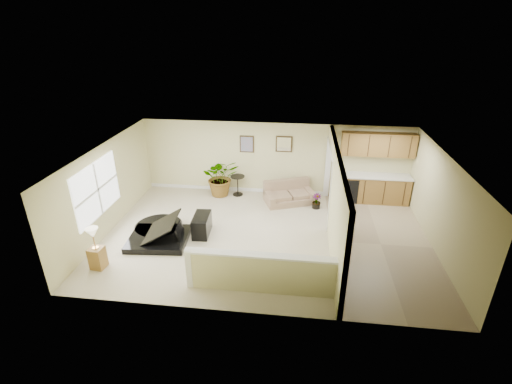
# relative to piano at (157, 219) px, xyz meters

# --- Properties ---
(floor) EXTENTS (9.00, 9.00, 0.00)m
(floor) POSITION_rel_piano_xyz_m (2.94, 0.42, -0.63)
(floor) COLOR #C3BA97
(floor) RESTS_ON ground
(back_wall) EXTENTS (9.00, 0.04, 2.50)m
(back_wall) POSITION_rel_piano_xyz_m (2.94, 3.42, 0.62)
(back_wall) COLOR #C7C188
(back_wall) RESTS_ON floor
(front_wall) EXTENTS (9.00, 0.04, 2.50)m
(front_wall) POSITION_rel_piano_xyz_m (2.94, -2.58, 0.62)
(front_wall) COLOR #C7C188
(front_wall) RESTS_ON floor
(left_wall) EXTENTS (0.04, 6.00, 2.50)m
(left_wall) POSITION_rel_piano_xyz_m (-1.56, 0.42, 0.62)
(left_wall) COLOR #C7C188
(left_wall) RESTS_ON floor
(right_wall) EXTENTS (0.04, 6.00, 2.50)m
(right_wall) POSITION_rel_piano_xyz_m (7.44, 0.42, 0.62)
(right_wall) COLOR #C7C188
(right_wall) RESTS_ON floor
(ceiling) EXTENTS (9.00, 6.00, 0.04)m
(ceiling) POSITION_rel_piano_xyz_m (2.94, 0.42, 1.87)
(ceiling) COLOR silver
(ceiling) RESTS_ON back_wall
(kitchen_vinyl) EXTENTS (2.70, 6.00, 0.01)m
(kitchen_vinyl) POSITION_rel_piano_xyz_m (6.09, 0.42, -0.62)
(kitchen_vinyl) COLOR #998968
(kitchen_vinyl) RESTS_ON floor
(interior_partition) EXTENTS (0.18, 5.99, 2.50)m
(interior_partition) POSITION_rel_piano_xyz_m (4.74, 0.68, 0.59)
(interior_partition) COLOR #C7C188
(interior_partition) RESTS_ON floor
(pony_half_wall) EXTENTS (3.42, 0.22, 1.00)m
(pony_half_wall) POSITION_rel_piano_xyz_m (3.01, -1.88, -0.11)
(pony_half_wall) COLOR #C7C188
(pony_half_wall) RESTS_ON floor
(left_window) EXTENTS (0.05, 2.15, 1.45)m
(left_window) POSITION_rel_piano_xyz_m (-1.55, -0.08, 0.82)
(left_window) COLOR white
(left_window) RESTS_ON left_wall
(wall_art_left) EXTENTS (0.48, 0.04, 0.58)m
(wall_art_left) POSITION_rel_piano_xyz_m (1.99, 3.39, 1.12)
(wall_art_left) COLOR #342713
(wall_art_left) RESTS_ON back_wall
(wall_mirror) EXTENTS (0.55, 0.04, 0.55)m
(wall_mirror) POSITION_rel_piano_xyz_m (3.24, 3.39, 1.17)
(wall_mirror) COLOR #342713
(wall_mirror) RESTS_ON back_wall
(kitchen_cabinets) EXTENTS (2.36, 0.65, 2.33)m
(kitchen_cabinets) POSITION_rel_piano_xyz_m (6.13, 3.15, 0.24)
(kitchen_cabinets) COLOR olive
(kitchen_cabinets) RESTS_ON floor
(piano) EXTENTS (1.95, 2.02, 1.50)m
(piano) POSITION_rel_piano_xyz_m (0.00, 0.00, 0.00)
(piano) COLOR black
(piano) RESTS_ON floor
(piano_bench) EXTENTS (0.48, 0.88, 0.57)m
(piano_bench) POSITION_rel_piano_xyz_m (1.12, 0.39, -0.34)
(piano_bench) COLOR black
(piano_bench) RESTS_ON floor
(loveseat) EXTENTS (1.89, 1.43, 0.91)m
(loveseat) POSITION_rel_piano_xyz_m (3.50, 2.77, -0.28)
(loveseat) COLOR #9D7D64
(loveseat) RESTS_ON floor
(accent_table) EXTENTS (0.49, 0.49, 0.71)m
(accent_table) POSITION_rel_piano_xyz_m (1.70, 3.07, -0.17)
(accent_table) COLOR black
(accent_table) RESTS_ON floor
(palm_plant) EXTENTS (1.46, 1.35, 1.33)m
(palm_plant) POSITION_rel_piano_xyz_m (1.14, 3.01, 0.03)
(palm_plant) COLOR black
(palm_plant) RESTS_ON floor
(small_plant) EXTENTS (0.31, 0.31, 0.50)m
(small_plant) POSITION_rel_piano_xyz_m (4.39, 2.39, -0.42)
(small_plant) COLOR black
(small_plant) RESTS_ON floor
(lamp_stand) EXTENTS (0.36, 0.36, 1.11)m
(lamp_stand) POSITION_rel_piano_xyz_m (-1.00, -1.47, -0.16)
(lamp_stand) COLOR olive
(lamp_stand) RESTS_ON floor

